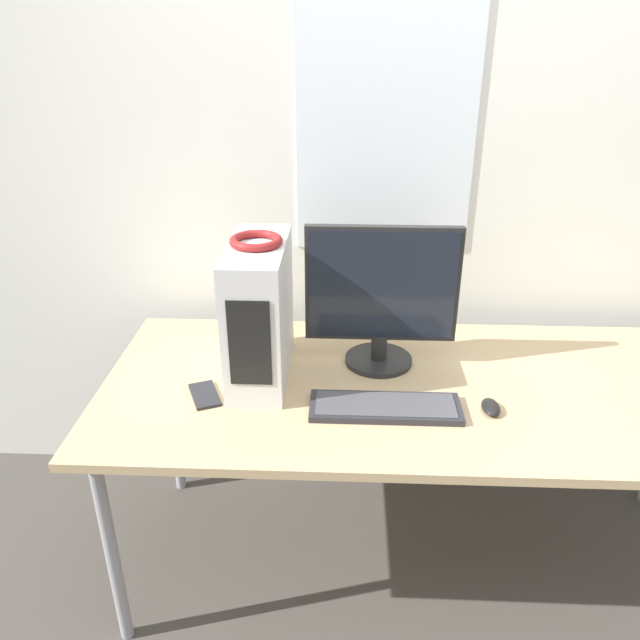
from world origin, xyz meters
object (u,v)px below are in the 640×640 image
monitor_main (381,296)px  headphones (256,241)px  pc_tower (259,312)px  keyboard (385,407)px  mouse (491,407)px  cell_phone (205,395)px

monitor_main → headphones: bearing=-166.9°
pc_tower → keyboard: size_ratio=0.99×
headphones → mouse: 0.83m
keyboard → mouse: mouse is taller
monitor_main → mouse: size_ratio=5.36×
keyboard → mouse: 0.30m
monitor_main → keyboard: (0.01, -0.28, -0.23)m
cell_phone → monitor_main: bearing=0.0°
keyboard → cell_phone: bearing=174.5°
pc_tower → mouse: (0.69, -0.18, -0.20)m
cell_phone → pc_tower: bearing=19.1°
monitor_main → keyboard: 0.36m
mouse → cell_phone: (-0.84, 0.04, -0.01)m
monitor_main → cell_phone: monitor_main is taller
monitor_main → mouse: bearing=-41.0°
monitor_main → mouse: monitor_main is taller
mouse → cell_phone: size_ratio=0.56×
keyboard → cell_phone: size_ratio=2.73×
headphones → pc_tower: bearing=-90.0°
monitor_main → cell_phone: size_ratio=3.00×
headphones → keyboard: size_ratio=0.36×
headphones → mouse: bearing=-15.0°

